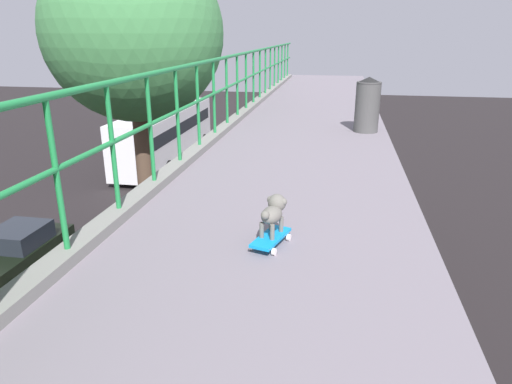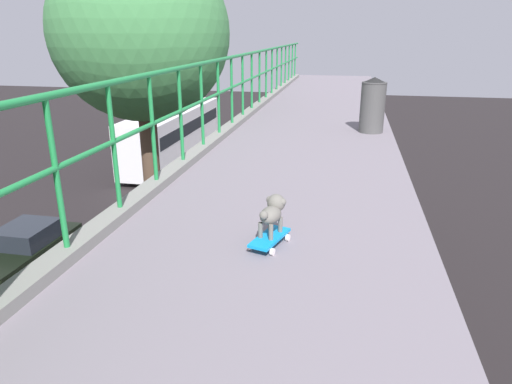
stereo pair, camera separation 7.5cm
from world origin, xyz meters
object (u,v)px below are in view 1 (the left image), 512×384
at_px(city_bus, 166,133).
at_px(toy_skateboard, 271,238).
at_px(car_black_sixth, 18,253).
at_px(car_yellow_cab_fifth, 70,323).
at_px(car_blue_seventh, 158,228).
at_px(litter_bin, 367,104).
at_px(small_dog, 274,211).

relative_size(city_bus, toy_skateboard, 23.63).
height_order(car_black_sixth, city_bus, city_bus).
relative_size(car_yellow_cab_fifth, car_blue_seventh, 1.06).
bearing_deg(city_bus, litter_bin, -59.58).
xyz_separation_m(car_blue_seventh, litter_bin, (6.96, -7.12, 5.91)).
relative_size(car_blue_seventh, city_bus, 0.34).
height_order(car_black_sixth, small_dog, small_dog).
xyz_separation_m(car_black_sixth, litter_bin, (10.78, -4.26, 5.86)).
xyz_separation_m(car_black_sixth, city_bus, (-0.10, 14.28, 1.11)).
distance_m(car_blue_seventh, toy_skateboard, 14.33).
bearing_deg(car_blue_seventh, litter_bin, -45.63).
distance_m(car_yellow_cab_fifth, toy_skateboard, 9.93).
distance_m(car_blue_seventh, city_bus, 12.13).
bearing_deg(small_dog, car_blue_seventh, 117.27).
bearing_deg(toy_skateboard, car_blue_seventh, 117.09).
relative_size(car_yellow_cab_fifth, small_dog, 11.58).
height_order(car_blue_seventh, toy_skateboard, toy_skateboard).
relative_size(car_blue_seventh, litter_bin, 4.18).
xyz_separation_m(car_yellow_cab_fifth, litter_bin, (6.93, -1.03, 5.91)).
xyz_separation_m(car_blue_seventh, small_dog, (6.04, -11.71, 5.71)).
height_order(small_dog, litter_bin, litter_bin).
xyz_separation_m(car_yellow_cab_fifth, toy_skateboard, (6.00, -5.69, 5.51)).
bearing_deg(toy_skateboard, car_yellow_cab_fifth, 136.53).
relative_size(car_yellow_cab_fifth, city_bus, 0.36).
height_order(car_blue_seventh, small_dog, small_dog).
xyz_separation_m(toy_skateboard, litter_bin, (0.94, 4.66, 0.40)).
bearing_deg(city_bus, car_black_sixth, -89.58).
bearing_deg(small_dog, toy_skateboard, -98.28).
relative_size(car_black_sixth, car_blue_seventh, 1.12).
bearing_deg(city_bus, car_blue_seventh, -71.04).
distance_m(car_black_sixth, litter_bin, 12.99).
xyz_separation_m(car_blue_seventh, city_bus, (-3.92, 11.42, 1.16)).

